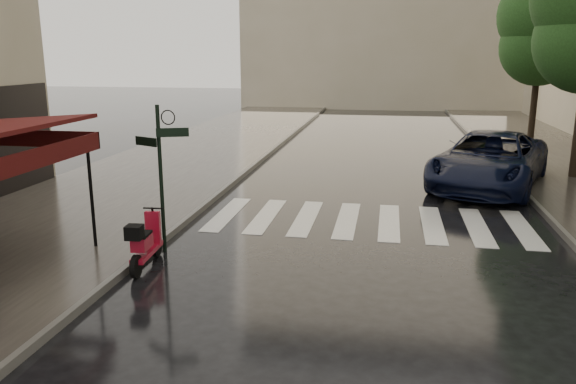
% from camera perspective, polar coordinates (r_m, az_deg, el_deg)
% --- Properties ---
extents(ground, '(120.00, 120.00, 0.00)m').
position_cam_1_polar(ground, '(9.32, -12.53, -12.51)').
color(ground, black).
rests_on(ground, ground).
extents(sidewalk_near, '(6.00, 60.00, 0.12)m').
position_cam_1_polar(sidewalk_near, '(21.56, -11.46, 2.81)').
color(sidewalk_near, '#38332D').
rests_on(sidewalk_near, ground).
extents(curb_near, '(0.12, 60.00, 0.16)m').
position_cam_1_polar(curb_near, '(20.64, -3.55, 2.61)').
color(curb_near, '#595651').
rests_on(curb_near, ground).
extents(curb_far, '(0.12, 60.00, 0.16)m').
position_cam_1_polar(curb_far, '(20.48, 21.44, 1.58)').
color(curb_far, '#595651').
rests_on(curb_far, ground).
extents(crosswalk, '(7.85, 3.20, 0.01)m').
position_cam_1_polar(crosswalk, '(14.26, 8.13, -2.92)').
color(crosswalk, silver).
rests_on(crosswalk, ground).
extents(signpost, '(1.17, 0.29, 3.10)m').
position_cam_1_polar(signpost, '(11.82, -12.81, 2.51)').
color(signpost, black).
rests_on(signpost, ground).
extents(tree_far, '(3.80, 3.80, 8.16)m').
position_cam_1_polar(tree_far, '(27.44, 24.43, 15.52)').
color(tree_far, black).
rests_on(tree_far, sidewalk_far).
extents(scooter, '(0.46, 1.62, 1.06)m').
position_cam_1_polar(scooter, '(11.31, -14.33, -5.11)').
color(scooter, black).
rests_on(scooter, ground).
extents(parked_car, '(4.78, 6.81, 1.72)m').
position_cam_1_polar(parked_car, '(18.65, 19.80, 3.07)').
color(parked_car, black).
rests_on(parked_car, ground).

